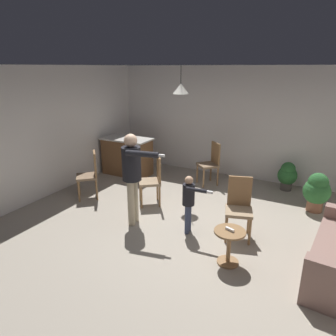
% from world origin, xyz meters
% --- Properties ---
extents(ground, '(7.68, 7.68, 0.00)m').
position_xyz_m(ground, '(0.00, 0.00, 0.00)').
color(ground, '#9E9384').
extents(wall_back, '(6.40, 0.10, 2.70)m').
position_xyz_m(wall_back, '(0.00, 3.20, 1.35)').
color(wall_back, silver).
rests_on(wall_back, ground).
extents(wall_left, '(0.10, 6.40, 2.70)m').
position_xyz_m(wall_left, '(-3.20, 0.00, 1.35)').
color(wall_left, silver).
rests_on(wall_left, ground).
extents(kitchen_counter, '(1.26, 0.66, 0.95)m').
position_xyz_m(kitchen_counter, '(-2.45, 2.00, 0.48)').
color(kitchen_counter, brown).
rests_on(kitchen_counter, ground).
extents(side_table_by_couch, '(0.44, 0.44, 0.52)m').
position_xyz_m(side_table_by_couch, '(1.03, -0.49, 0.33)').
color(side_table_by_couch, olive).
rests_on(side_table_by_couch, ground).
extents(person_adult, '(0.83, 0.46, 1.62)m').
position_xyz_m(person_adult, '(-0.82, -0.12, 1.01)').
color(person_adult, tan).
rests_on(person_adult, ground).
extents(person_child, '(0.54, 0.29, 1.00)m').
position_xyz_m(person_child, '(0.17, 0.03, 0.62)').
color(person_child, '#384260').
rests_on(person_child, ground).
extents(dining_chair_by_counter, '(0.59, 0.59, 1.00)m').
position_xyz_m(dining_chair_by_counter, '(-0.30, 2.33, 0.55)').
color(dining_chair_by_counter, olive).
rests_on(dining_chair_by_counter, ground).
extents(dining_chair_near_wall, '(0.53, 0.53, 1.00)m').
position_xyz_m(dining_chair_near_wall, '(0.93, 0.31, 0.55)').
color(dining_chair_near_wall, olive).
rests_on(dining_chair_near_wall, ground).
extents(dining_chair_centre_back, '(0.59, 0.59, 1.00)m').
position_xyz_m(dining_chair_centre_back, '(-2.26, 0.39, 0.55)').
color(dining_chair_centre_back, olive).
rests_on(dining_chair_centre_back, ground).
extents(dining_chair_spare, '(0.59, 0.59, 1.00)m').
position_xyz_m(dining_chair_spare, '(-0.93, 0.73, 0.55)').
color(dining_chair_spare, olive).
rests_on(dining_chair_spare, ground).
extents(potted_plant_corner, '(0.42, 0.42, 0.65)m').
position_xyz_m(potted_plant_corner, '(1.36, 2.78, 0.36)').
color(potted_plant_corner, '#4C4742').
rests_on(potted_plant_corner, ground).
extents(potted_plant_by_wall, '(0.50, 0.50, 0.77)m').
position_xyz_m(potted_plant_by_wall, '(2.00, 1.92, 0.42)').
color(potted_plant_by_wall, brown).
rests_on(potted_plant_by_wall, ground).
extents(spare_remote_on_table, '(0.13, 0.08, 0.04)m').
position_xyz_m(spare_remote_on_table, '(1.02, -0.49, 0.54)').
color(spare_remote_on_table, white).
rests_on(spare_remote_on_table, side_table_by_couch).
extents(ceiling_light_pendant, '(0.32, 0.32, 0.55)m').
position_xyz_m(ceiling_light_pendant, '(-0.69, 1.46, 2.25)').
color(ceiling_light_pendant, silver).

